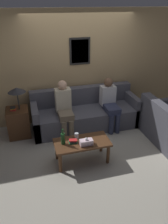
{
  "coord_description": "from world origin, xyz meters",
  "views": [
    {
      "loc": [
        -1.27,
        -3.91,
        2.74
      ],
      "look_at": [
        -0.21,
        -0.13,
        0.72
      ],
      "focal_mm": 35.0,
      "sensor_mm": 36.0,
      "label": 1
    }
  ],
  "objects": [
    {
      "name": "book_stack",
      "position": [
        -0.58,
        -0.72,
        0.46
      ],
      "size": [
        0.16,
        0.13,
        0.06
      ],
      "color": "#237547",
      "rests_on": "coffee_table"
    },
    {
      "name": "person_left",
      "position": [
        -0.52,
        0.33,
        0.66
      ],
      "size": [
        0.34,
        0.61,
        1.22
      ],
      "color": "#756651",
      "rests_on": "ground_plane"
    },
    {
      "name": "person_right",
      "position": [
        0.55,
        0.35,
        0.64
      ],
      "size": [
        0.34,
        0.65,
        1.17
      ],
      "color": "#2D334C",
      "rests_on": "ground_plane"
    },
    {
      "name": "side_table_with_lamp",
      "position": [
        -1.53,
        0.51,
        0.39
      ],
      "size": [
        0.48,
        0.47,
        1.14
      ],
      "color": "#4C2D19",
      "rests_on": "ground_plane"
    },
    {
      "name": "coffee_table",
      "position": [
        -0.41,
        -0.74,
        0.37
      ],
      "size": [
        1.02,
        0.5,
        0.44
      ],
      "color": "#4C2D19",
      "rests_on": "ground_plane"
    },
    {
      "name": "couch_main",
      "position": [
        0.0,
        0.52,
        0.31
      ],
      "size": [
        2.47,
        0.88,
        0.89
      ],
      "color": "#4C4C56",
      "rests_on": "ground_plane"
    },
    {
      "name": "wine_bottle",
      "position": [
        -0.76,
        -0.71,
        0.55
      ],
      "size": [
        0.08,
        0.08,
        0.31
      ],
      "color": "#19421E",
      "rests_on": "coffee_table"
    },
    {
      "name": "tissue_box",
      "position": [
        -0.36,
        -0.84,
        0.49
      ],
      "size": [
        0.23,
        0.12,
        0.15
      ],
      "color": "silver",
      "rests_on": "coffee_table"
    },
    {
      "name": "wall_back",
      "position": [
        0.0,
        0.99,
        1.3
      ],
      "size": [
        9.0,
        0.08,
        2.6
      ],
      "color": "tan",
      "rests_on": "ground_plane"
    },
    {
      "name": "ground_plane",
      "position": [
        0.0,
        0.0,
        0.0
      ],
      "size": [
        16.0,
        16.0,
        0.0
      ],
      "primitive_type": "plane",
      "color": "#ADA899"
    },
    {
      "name": "drinking_glass",
      "position": [
        -0.48,
        -0.59,
        0.49
      ],
      "size": [
        0.07,
        0.07,
        0.1
      ],
      "color": "silver",
      "rests_on": "coffee_table"
    }
  ]
}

